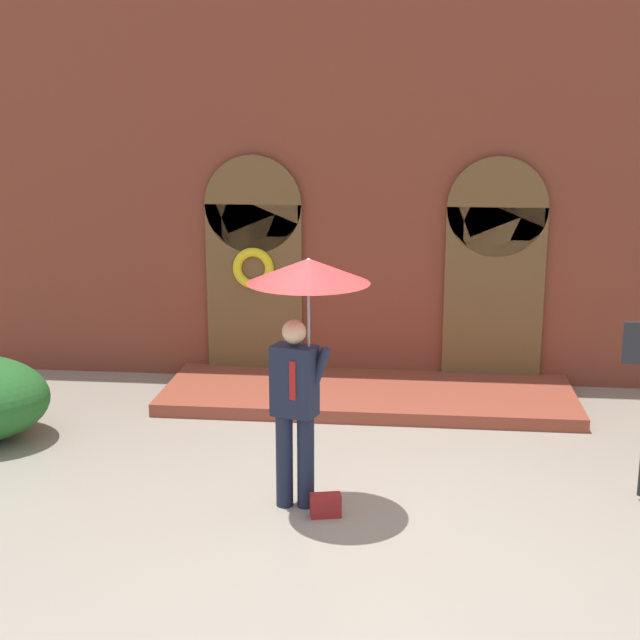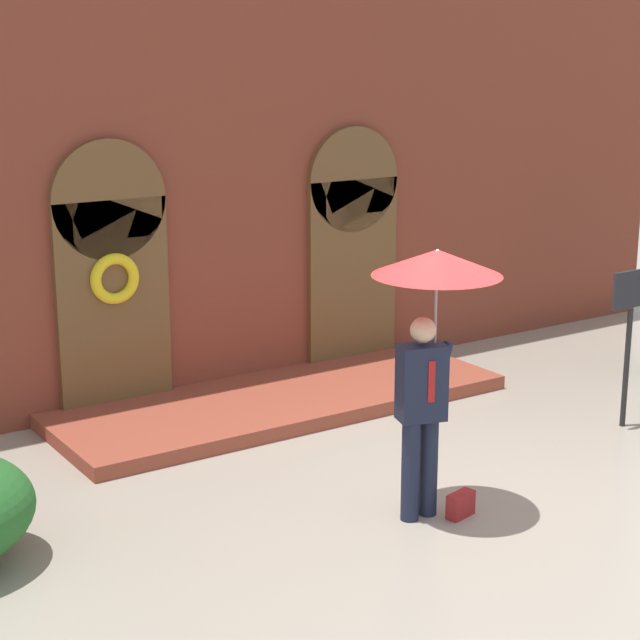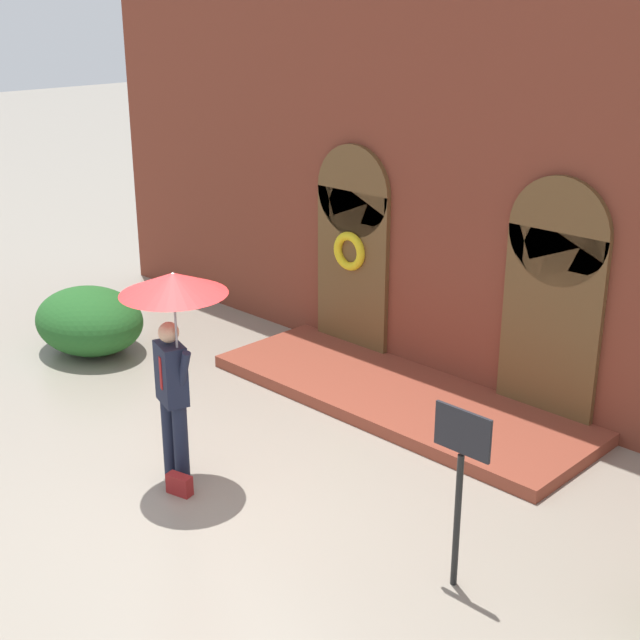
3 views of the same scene
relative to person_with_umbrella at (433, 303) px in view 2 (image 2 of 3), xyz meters
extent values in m
plane|color=gray|center=(0.41, 0.09, -1.91)|extent=(80.00, 80.00, 0.00)
cube|color=brown|center=(0.41, 4.29, 0.89)|extent=(14.00, 0.50, 5.60)
cube|color=brown|center=(-1.19, 4.00, -0.71)|extent=(1.30, 0.08, 2.40)
cylinder|color=brown|center=(-1.19, 4.00, 0.49)|extent=(1.30, 0.08, 1.30)
cube|color=brown|center=(2.01, 4.00, -0.71)|extent=(1.30, 0.08, 2.40)
cylinder|color=brown|center=(2.01, 4.00, 0.49)|extent=(1.30, 0.08, 1.30)
torus|color=yellow|center=(-1.19, 3.93, -0.36)|extent=(0.56, 0.12, 0.56)
cube|color=brown|center=(0.41, 3.14, -1.83)|extent=(5.20, 1.80, 0.16)
cylinder|color=#191E33|center=(-0.20, 0.00, -1.46)|extent=(0.16, 0.16, 0.90)
cylinder|color=#191E33|center=(0.00, 0.00, -1.46)|extent=(0.16, 0.16, 0.90)
cube|color=#191E33|center=(-0.10, 0.00, -0.68)|extent=(0.45, 0.35, 0.66)
cube|color=#A51919|center=(-0.10, -0.13, -0.64)|extent=(0.06, 0.03, 0.36)
sphere|color=tan|center=(-0.10, 0.00, -0.22)|extent=(0.22, 0.22, 0.22)
cylinder|color=#191E33|center=(0.12, 0.00, -0.58)|extent=(0.22, 0.09, 0.46)
cylinder|color=gray|center=(0.03, 0.00, -0.26)|extent=(0.02, 0.02, 0.98)
cone|color=red|center=(0.03, 0.00, 0.34)|extent=(1.10, 1.10, 0.22)
cone|color=white|center=(0.03, 0.00, 0.35)|extent=(0.60, 0.61, 0.20)
cube|color=maroon|center=(0.21, -0.20, -1.80)|extent=(0.30, 0.18, 0.22)
cylinder|color=black|center=(3.19, 0.58, -1.26)|extent=(0.06, 0.06, 1.30)
cube|color=#232328|center=(3.19, 0.58, -0.39)|extent=(0.56, 0.03, 0.40)
camera|label=1|loc=(0.96, -7.68, 1.74)|focal=50.00mm
camera|label=2|loc=(-5.58, -6.70, 2.08)|focal=60.00mm
camera|label=3|loc=(7.00, -5.02, 3.05)|focal=50.00mm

